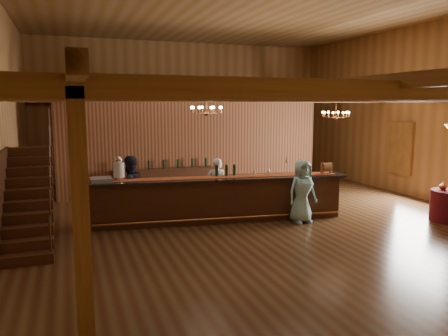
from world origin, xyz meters
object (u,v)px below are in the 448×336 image
object	(u,v)px
raffle_drum	(326,167)
chandelier_right	(336,114)
beverage_dispenser	(119,169)
staff_second	(130,189)
floor_plant	(284,171)
backbar_shelf	(164,182)
tasting_bar	(217,199)
bartender	(217,186)
chandelier_left	(207,110)
guest	(302,191)

from	to	relation	value
raffle_drum	chandelier_right	size ratio (longest dim) A/B	0.42
beverage_dispenser	staff_second	world-z (taller)	beverage_dispenser
raffle_drum	staff_second	size ratio (longest dim) A/B	0.20
floor_plant	backbar_shelf	bearing A→B (deg)	-174.95
tasting_bar	bartender	xyz separation A→B (m)	(0.22, 0.64, 0.20)
raffle_drum	chandelier_right	bearing A→B (deg)	48.83
chandelier_left	backbar_shelf	bearing A→B (deg)	95.75
raffle_drum	guest	distance (m)	1.18
guest	chandelier_right	bearing A→B (deg)	34.61
guest	floor_plant	distance (m)	5.16
raffle_drum	chandelier_right	xyz separation A→B (m)	(1.02, 1.16, 1.39)
raffle_drum	bartender	distance (m)	3.02
tasting_bar	staff_second	size ratio (longest dim) A/B	4.05
backbar_shelf	chandelier_right	xyz separation A→B (m)	(4.63, -2.76, 2.24)
backbar_shelf	guest	world-z (taller)	guest
chandelier_left	bartender	xyz separation A→B (m)	(0.50, 0.70, -2.09)
tasting_bar	guest	bearing A→B (deg)	-16.28
raffle_drum	chandelier_right	world-z (taller)	chandelier_right
raffle_drum	backbar_shelf	bearing A→B (deg)	132.61
raffle_drum	chandelier_left	world-z (taller)	chandelier_left
chandelier_left	bartender	distance (m)	2.26
bartender	tasting_bar	bearing A→B (deg)	87.18
tasting_bar	chandelier_right	xyz separation A→B (m)	(3.99, 0.71, 2.13)
chandelier_left	chandelier_right	size ratio (longest dim) A/B	1.00
backbar_shelf	floor_plant	world-z (taller)	floor_plant
chandelier_left	chandelier_right	world-z (taller)	same
staff_second	bartender	bearing A→B (deg)	153.52
raffle_drum	chandelier_left	xyz separation A→B (m)	(-3.25, 0.39, 1.55)
backbar_shelf	beverage_dispenser	bearing A→B (deg)	-119.02
backbar_shelf	chandelier_right	bearing A→B (deg)	-29.96
tasting_bar	raffle_drum	distance (m)	3.10
bartender	guest	bearing A→B (deg)	155.37
guest	staff_second	bearing A→B (deg)	154.60
beverage_dispenser	bartender	bearing A→B (deg)	5.54
chandelier_left	floor_plant	distance (m)	6.23
tasting_bar	staff_second	bearing A→B (deg)	169.21
backbar_shelf	staff_second	size ratio (longest dim) A/B	1.93
chandelier_left	guest	distance (m)	3.18
tasting_bar	raffle_drum	bearing A→B (deg)	-1.01
backbar_shelf	bartender	world-z (taller)	bartender
chandelier_right	staff_second	world-z (taller)	chandelier_right
staff_second	guest	xyz separation A→B (m)	(4.12, -1.60, -0.05)
chandelier_right	raffle_drum	bearing A→B (deg)	-131.17
chandelier_right	floor_plant	world-z (taller)	chandelier_right
staff_second	floor_plant	world-z (taller)	staff_second
beverage_dispenser	chandelier_left	distance (m)	2.61
bartender	staff_second	world-z (taller)	staff_second
beverage_dispenser	backbar_shelf	size ratio (longest dim) A/B	0.18
tasting_bar	guest	xyz separation A→B (m)	(2.00, -0.89, 0.23)
tasting_bar	floor_plant	world-z (taller)	tasting_bar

